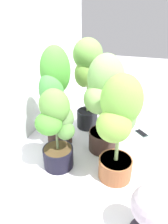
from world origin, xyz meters
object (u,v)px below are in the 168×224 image
object	(u,v)px
cell_phone	(142,133)
floor_fan	(151,208)
potted_plant_back_left	(57,128)
potted_plant_front_left	(119,124)
potted_plant_back_right	(87,76)
potted_plant_back_center	(55,93)
nutrient_bottle	(122,124)
potted_plant_center	(105,98)

from	to	relation	value
cell_phone	floor_fan	size ratio (longest dim) A/B	0.43
potted_plant_back_left	potted_plant_front_left	bearing A→B (deg)	-87.60
potted_plant_back_right	cell_phone	world-z (taller)	potted_plant_back_right
potted_plant_back_right	potted_plant_front_left	world-z (taller)	potted_plant_back_right
potted_plant_back_center	nutrient_bottle	distance (m)	0.75
potted_plant_back_center	floor_fan	world-z (taller)	potted_plant_back_center
potted_plant_back_left	potted_plant_center	distance (m)	0.45
cell_phone	potted_plant_back_center	bearing A→B (deg)	-16.09
potted_plant_back_left	floor_fan	xyz separation A→B (m)	(-0.36, -0.70, -0.13)
potted_plant_back_center	potted_plant_back_right	xyz separation A→B (m)	(0.35, -0.16, 0.06)
potted_plant_back_center	cell_phone	xyz separation A→B (m)	(0.41, -0.74, -0.50)
potted_plant_back_center	potted_plant_front_left	xyz separation A→B (m)	(-0.26, -0.58, -0.04)
potted_plant_back_right	potted_plant_front_left	size ratio (longest dim) A/B	1.13
potted_plant_back_right	nutrient_bottle	world-z (taller)	potted_plant_back_right
potted_plant_center	nutrient_bottle	distance (m)	0.52
potted_plant_back_left	potted_plant_center	bearing A→B (deg)	-41.39
potted_plant_back_left	nutrient_bottle	xyz separation A→B (m)	(0.62, -0.40, -0.25)
potted_plant_back_left	floor_fan	size ratio (longest dim) A/B	1.88
potted_plant_back_left	potted_plant_back_right	distance (m)	0.67
cell_phone	nutrient_bottle	size ratio (longest dim) A/B	0.64
potted_plant_back_right	floor_fan	size ratio (longest dim) A/B	2.58
potted_plant_back_left	potted_plant_back_center	world-z (taller)	potted_plant_back_center
floor_fan	cell_phone	bearing A→B (deg)	154.27
floor_fan	nutrient_bottle	distance (m)	1.04
potted_plant_back_center	potted_plant_back_right	bearing A→B (deg)	-24.93
potted_plant_back_left	floor_fan	world-z (taller)	potted_plant_back_left
potted_plant_back_right	cell_phone	distance (m)	0.81
cell_phone	potted_plant_back_right	bearing A→B (deg)	-39.69
floor_fan	potted_plant_center	bearing A→B (deg)	-179.06
potted_plant_back_left	floor_fan	bearing A→B (deg)	-117.64
potted_plant_back_left	nutrient_bottle	distance (m)	0.78
cell_phone	potted_plant_center	bearing A→B (deg)	3.60
potted_plant_front_left	floor_fan	size ratio (longest dim) A/B	2.28
floor_fan	nutrient_bottle	world-z (taller)	floor_fan
potted_plant_center	potted_plant_back_left	bearing A→B (deg)	138.61
potted_plant_back_left	cell_phone	size ratio (longest dim) A/B	4.38
cell_phone	nutrient_bottle	bearing A→B (deg)	-27.66
potted_plant_center	floor_fan	xyz separation A→B (m)	(-0.68, -0.42, -0.28)
potted_plant_back_left	potted_plant_center	xyz separation A→B (m)	(0.32, -0.28, 0.15)
potted_plant_front_left	nutrient_bottle	size ratio (longest dim) A/B	3.41
potted_plant_front_left	cell_phone	distance (m)	0.83
potted_plant_back_center	potted_plant_center	xyz separation A→B (m)	(0.04, -0.41, 0.00)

